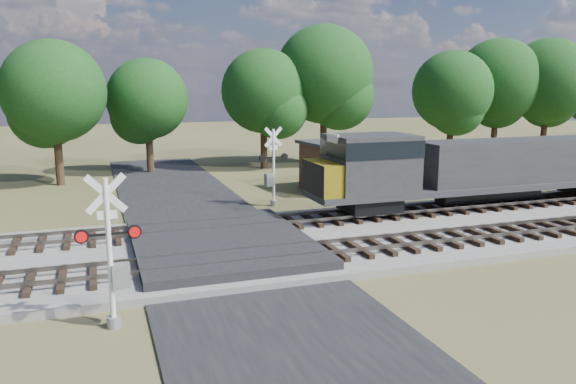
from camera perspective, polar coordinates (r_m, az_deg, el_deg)
name	(u,v)px	position (r m, az deg, el deg)	size (l,w,h in m)	color
ground	(224,255)	(23.04, -6.53, -6.41)	(160.00, 160.00, 0.00)	#444424
ballast_bed	(430,228)	(27.27, 14.22, -3.60)	(140.00, 10.00, 0.30)	gray
road	(224,254)	(23.03, -6.53, -6.31)	(7.00, 60.00, 0.08)	black
crossing_panel	(221,245)	(23.42, -6.82, -5.32)	(7.00, 9.00, 0.62)	#262628
track_near	(314,252)	(21.96, 2.62, -6.09)	(140.00, 2.60, 0.33)	black
track_far	(275,222)	(26.50, -1.37, -3.10)	(140.00, 2.60, 0.33)	black
crossing_signal_near	(114,265)	(16.58, -17.29, -7.08)	(1.80, 0.39, 4.46)	silver
crossing_signal_far	(272,174)	(31.55, -1.63, 1.88)	(1.80, 0.50, 4.50)	silver
equipment_shed	(343,166)	(36.40, 5.62, 2.66)	(5.13, 5.13, 3.21)	#45261D
treeline	(303,86)	(45.35, 1.53, 10.74)	(78.24, 10.66, 11.68)	black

